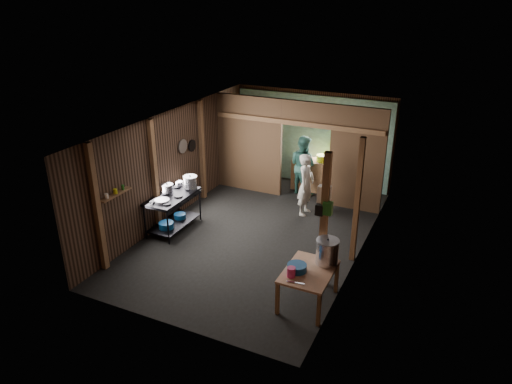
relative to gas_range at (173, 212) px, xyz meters
The scene contains 43 objects.
floor 2.03m from the gas_range, 18.61° to the left, with size 4.50×7.00×0.00m, color black.
ceiling 2.95m from the gas_range, 18.61° to the left, with size 4.50×7.00×0.00m, color #32312F.
wall_back 4.62m from the gas_range, 65.54° to the left, with size 4.50×0.00×2.60m, color #4F3628.
wall_front 3.54m from the gas_range, 56.75° to the right, with size 4.50×0.00×2.60m, color #4F3628.
wall_left 1.14m from the gas_range, 120.31° to the left, with size 0.00×7.00×2.60m, color #4F3628.
wall_right 4.27m from the gas_range, ahead, with size 0.00×7.00×2.60m, color #4F3628.
partition_left 3.02m from the gas_range, 78.92° to the left, with size 1.85×0.10×2.60m, color brown.
partition_right 4.55m from the gas_range, 39.35° to the left, with size 1.35×0.10×2.60m, color brown.
partition_header 4.01m from the gas_range, 53.06° to the left, with size 1.30×0.10×0.60m, color brown.
turquoise_panel 4.56m from the gas_range, 65.22° to the left, with size 4.40×0.06×2.50m, color #83C6BF.
back_counter 4.19m from the gas_range, 58.68° to the left, with size 1.20×0.50×0.85m, color #936542.
wall_clock 4.79m from the gas_range, 62.16° to the left, with size 0.20×0.20×0.03m, color white.
post_left_a 2.18m from the gas_range, 98.67° to the right, with size 0.10×0.12×2.60m, color #936542.
post_left_b 0.94m from the gas_range, 150.90° to the right, with size 0.10×0.12×2.60m, color #936542.
post_left_c 2.05m from the gas_range, 99.29° to the left, with size 0.10×0.12×2.60m, color #936542.
post_right 4.18m from the gas_range, ahead, with size 0.10×0.12×2.60m, color #936542.
post_free 3.89m from the gas_range, 10.14° to the right, with size 0.12×0.12×2.60m, color #936542.
cross_beam 3.73m from the gas_range, 55.96° to the left, with size 4.40×0.12×0.12m, color #936542.
pan_lid_big 1.64m from the gas_range, 107.72° to the left, with size 0.34×0.34×0.03m, color gray.
pan_lid_small 1.85m from the gas_range, 102.97° to the left, with size 0.30×0.30×0.03m, color black.
wall_shelf 1.78m from the gas_range, 100.43° to the right, with size 0.14×0.80×0.03m, color #936542.
jar_white 2.03m from the gas_range, 98.94° to the right, with size 0.07×0.07×0.10m, color white.
jar_yellow 1.82m from the gas_range, 100.43° to the right, with size 0.08×0.08×0.10m, color yellow.
jar_green 1.65m from the gas_range, 102.22° to the right, with size 0.06×0.06×0.10m, color #1D5C1B.
bag_white 3.97m from the gas_range, ahead, with size 0.22×0.15×0.32m, color white.
bag_green 4.04m from the gas_range, 10.83° to the right, with size 0.16×0.12×0.24m, color #1D5C1B.
bag_black 3.90m from the gas_range, 11.53° to the right, with size 0.14×0.10×0.20m, color black.
gas_range is the anchor object (origin of this frame).
prep_table 3.94m from the gas_range, 19.76° to the right, with size 0.81×1.11×0.66m, color tan, non-canonical shape.
stove_pot_large 0.78m from the gas_range, 71.59° to the left, with size 0.32×0.32×0.33m, color silver, non-canonical shape.
stove_pot_med 0.55m from the gas_range, 156.82° to the left, with size 0.27×0.27×0.23m, color silver, non-canonical shape.
stove_saucepan 0.74m from the gas_range, 107.52° to the left, with size 0.17×0.17×0.11m, color silver.
frying_pan 0.59m from the gas_range, 90.00° to the right, with size 0.33×0.55×0.07m, color gray, non-canonical shape.
blue_tub_front 0.36m from the gas_range, 90.00° to the right, with size 0.33×0.33×0.14m, color navy.
blue_tub_back 0.31m from the gas_range, 90.00° to the left, with size 0.28×0.28×0.11m, color navy.
stock_pot 4.05m from the gas_range, 13.93° to the right, with size 0.41×0.41×0.48m, color silver, non-canonical shape.
wash_basin 3.81m from the gas_range, 22.07° to the right, with size 0.34×0.34×0.13m, color navy.
pink_bucket 3.87m from the gas_range, 25.01° to the right, with size 0.14×0.14×0.17m, color #C72863.
knife 4.05m from the gas_range, 26.05° to the right, with size 0.30×0.04×0.01m, color silver.
yellow_tub 4.33m from the gas_range, 56.50° to the left, with size 0.32×0.32×0.18m, color yellow.
red_cup 4.10m from the gas_range, 61.70° to the left, with size 0.11×0.11×0.13m, color red.
cook 3.22m from the gas_range, 39.69° to the left, with size 0.56×0.37×1.54m, color beige.
worker_back 3.79m from the gas_range, 58.98° to the left, with size 0.78×0.61×1.60m, color #346D63.
Camera 1 is at (3.90, -8.55, 5.09)m, focal length 32.88 mm.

